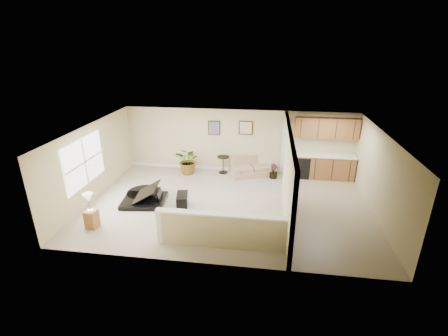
# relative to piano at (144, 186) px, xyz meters

# --- Properties ---
(floor) EXTENTS (9.00, 9.00, 0.00)m
(floor) POSITION_rel_piano_xyz_m (2.79, 0.10, -0.54)
(floor) COLOR tan
(floor) RESTS_ON ground
(back_wall) EXTENTS (9.00, 0.04, 2.50)m
(back_wall) POSITION_rel_piano_xyz_m (2.79, 3.10, 0.71)
(back_wall) COLOR #C2B484
(back_wall) RESTS_ON floor
(front_wall) EXTENTS (9.00, 0.04, 2.50)m
(front_wall) POSITION_rel_piano_xyz_m (2.79, -2.90, 0.71)
(front_wall) COLOR #C2B484
(front_wall) RESTS_ON floor
(left_wall) EXTENTS (0.04, 6.00, 2.50)m
(left_wall) POSITION_rel_piano_xyz_m (-1.71, 0.10, 0.71)
(left_wall) COLOR #C2B484
(left_wall) RESTS_ON floor
(right_wall) EXTENTS (0.04, 6.00, 2.50)m
(right_wall) POSITION_rel_piano_xyz_m (7.29, 0.10, 0.71)
(right_wall) COLOR #C2B484
(right_wall) RESTS_ON floor
(ceiling) EXTENTS (9.00, 6.00, 0.04)m
(ceiling) POSITION_rel_piano_xyz_m (2.79, 0.10, 1.96)
(ceiling) COLOR white
(ceiling) RESTS_ON back_wall
(kitchen_vinyl) EXTENTS (2.70, 6.00, 0.01)m
(kitchen_vinyl) POSITION_rel_piano_xyz_m (5.94, 0.10, -0.54)
(kitchen_vinyl) COLOR gray
(kitchen_vinyl) RESTS_ON floor
(interior_partition) EXTENTS (0.18, 5.99, 2.50)m
(interior_partition) POSITION_rel_piano_xyz_m (4.59, 0.35, 0.68)
(interior_partition) COLOR #C2B484
(interior_partition) RESTS_ON floor
(pony_half_wall) EXTENTS (3.42, 0.22, 1.00)m
(pony_half_wall) POSITION_rel_piano_xyz_m (2.86, -2.20, -0.02)
(pony_half_wall) COLOR #C2B484
(pony_half_wall) RESTS_ON floor
(left_window) EXTENTS (0.05, 2.15, 1.45)m
(left_window) POSITION_rel_piano_xyz_m (-1.70, -0.40, 0.91)
(left_window) COLOR white
(left_window) RESTS_ON left_wall
(wall_art_left) EXTENTS (0.48, 0.04, 0.58)m
(wall_art_left) POSITION_rel_piano_xyz_m (1.84, 3.07, 1.21)
(wall_art_left) COLOR #3B2A15
(wall_art_left) RESTS_ON back_wall
(wall_mirror) EXTENTS (0.55, 0.04, 0.55)m
(wall_mirror) POSITION_rel_piano_xyz_m (3.09, 3.07, 1.26)
(wall_mirror) COLOR #3B2A15
(wall_mirror) RESTS_ON back_wall
(kitchen_cabinets) EXTENTS (2.36, 0.65, 2.33)m
(kitchen_cabinets) POSITION_rel_piano_xyz_m (5.98, 2.83, 0.33)
(kitchen_cabinets) COLOR brown
(kitchen_cabinets) RESTS_ON floor
(piano) EXTENTS (1.71, 1.76, 1.30)m
(piano) POSITION_rel_piano_xyz_m (0.00, 0.00, 0.00)
(piano) COLOR black
(piano) RESTS_ON floor
(piano_bench) EXTENTS (0.47, 0.73, 0.45)m
(piano_bench) POSITION_rel_piano_xyz_m (1.36, -0.25, -0.32)
(piano_bench) COLOR black
(piano_bench) RESTS_ON floor
(loveseat) EXTENTS (1.93, 1.46, 0.93)m
(loveseat) POSITION_rel_piano_xyz_m (3.38, 2.80, -0.19)
(loveseat) COLOR tan
(loveseat) RESTS_ON floor
(accent_table) EXTENTS (0.48, 0.48, 0.70)m
(accent_table) POSITION_rel_piano_xyz_m (2.24, 2.75, -0.10)
(accent_table) COLOR black
(accent_table) RESTS_ON floor
(palm_plant) EXTENTS (1.23, 1.15, 1.10)m
(palm_plant) POSITION_rel_piano_xyz_m (0.92, 2.48, -0.00)
(palm_plant) COLOR black
(palm_plant) RESTS_ON floor
(small_plant) EXTENTS (0.41, 0.41, 0.56)m
(small_plant) POSITION_rel_piano_xyz_m (4.24, 2.50, -0.30)
(small_plant) COLOR black
(small_plant) RESTS_ON floor
(lamp_stand) EXTENTS (0.34, 0.34, 1.07)m
(lamp_stand) POSITION_rel_piano_xyz_m (-0.88, -1.77, -0.09)
(lamp_stand) COLOR brown
(lamp_stand) RESTS_ON floor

